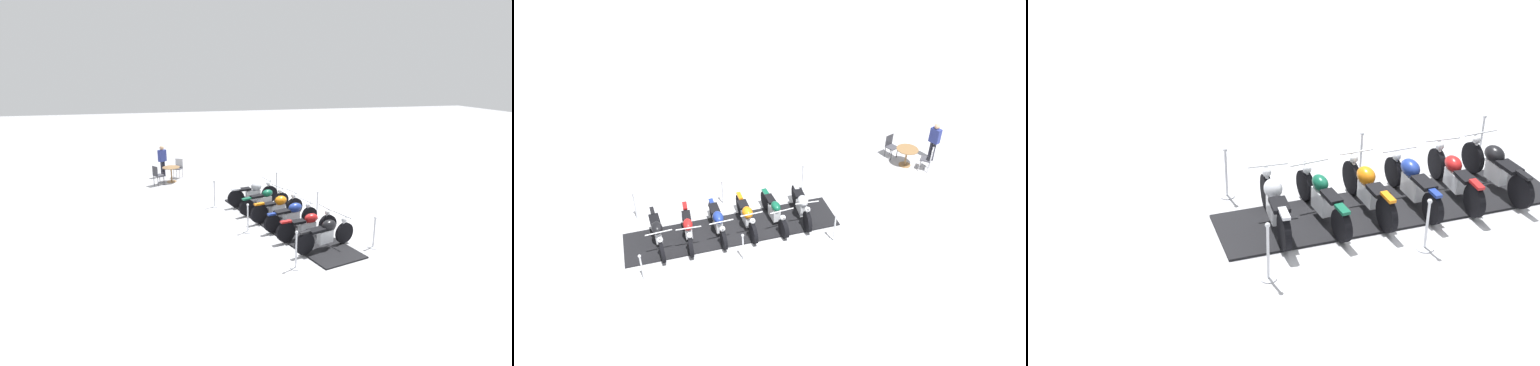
# 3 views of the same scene
# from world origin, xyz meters

# --- Properties ---
(ground_plane) EXTENTS (80.00, 80.00, 0.00)m
(ground_plane) POSITION_xyz_m (0.00, 0.00, 0.00)
(ground_plane) COLOR #B2B2B7
(display_platform) EXTENTS (3.33, 7.15, 0.05)m
(display_platform) POSITION_xyz_m (0.00, 0.00, 0.02)
(display_platform) COLOR black
(display_platform) RESTS_ON ground_plane
(motorcycle_black) EXTENTS (2.21, 1.00, 1.00)m
(motorcycle_black) POSITION_xyz_m (0.65, -2.30, 0.55)
(motorcycle_black) COLOR black
(motorcycle_black) RESTS_ON display_platform
(motorcycle_maroon) EXTENTS (2.26, 0.81, 0.97)m
(motorcycle_maroon) POSITION_xyz_m (0.40, -1.38, 0.49)
(motorcycle_maroon) COLOR black
(motorcycle_maroon) RESTS_ON display_platform
(motorcycle_navy) EXTENTS (2.14, 0.92, 0.92)m
(motorcycle_navy) POSITION_xyz_m (0.16, -0.45, 0.52)
(motorcycle_navy) COLOR black
(motorcycle_navy) RESTS_ON display_platform
(motorcycle_copper) EXTENTS (2.18, 0.91, 1.01)m
(motorcycle_copper) POSITION_xyz_m (-0.09, 0.47, 0.52)
(motorcycle_copper) COLOR black
(motorcycle_copper) RESTS_ON display_platform
(motorcycle_forest) EXTENTS (2.18, 1.03, 0.93)m
(motorcycle_forest) POSITION_xyz_m (-0.35, 1.39, 0.48)
(motorcycle_forest) COLOR black
(motorcycle_forest) RESTS_ON display_platform
(motorcycle_chrome) EXTENTS (2.18, 0.77, 1.02)m
(motorcycle_chrome) POSITION_xyz_m (-0.59, 2.31, 0.53)
(motorcycle_chrome) COLOR black
(motorcycle_chrome) RESTS_ON display_platform
(stanchion_right_front) EXTENTS (0.34, 0.34, 1.04)m
(stanchion_right_front) POSITION_xyz_m (2.18, -2.49, 0.32)
(stanchion_right_front) COLOR silver
(stanchion_right_front) RESTS_ON ground_plane
(stanchion_right_rear) EXTENTS (0.31, 0.31, 1.11)m
(stanchion_right_rear) POSITION_xyz_m (0.65, 3.24, 0.38)
(stanchion_right_rear) COLOR silver
(stanchion_right_rear) RESTS_ON ground_plane
(stanchion_right_mid) EXTENTS (0.31, 0.31, 1.04)m
(stanchion_right_mid) POSITION_xyz_m (1.42, 0.38, 0.35)
(stanchion_right_mid) COLOR silver
(stanchion_right_mid) RESTS_ON ground_plane
(stanchion_left_rear) EXTENTS (0.29, 0.29, 1.13)m
(stanchion_left_rear) POSITION_xyz_m (-2.18, 2.49, 0.40)
(stanchion_left_rear) COLOR silver
(stanchion_left_rear) RESTS_ON ground_plane
(stanchion_left_mid) EXTENTS (0.35, 0.35, 1.04)m
(stanchion_left_mid) POSITION_xyz_m (-1.42, -0.38, 0.31)
(stanchion_left_mid) COLOR silver
(stanchion_left_mid) RESTS_ON ground_plane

